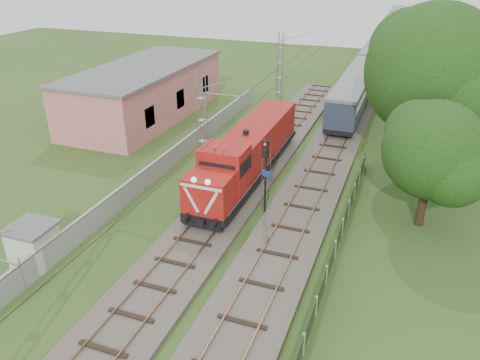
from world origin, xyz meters
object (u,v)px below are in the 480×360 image
at_px(signal_post, 265,164).
at_px(relay_hut, 34,245).
at_px(coach_rake, 383,40).
at_px(locomotive, 248,152).

height_order(signal_post, relay_hut, signal_post).
bearing_deg(signal_post, coach_rake, 87.72).
relative_size(signal_post, relay_hut, 2.18).
distance_m(coach_rake, relay_hut, 67.17).
distance_m(coach_rake, signal_post, 56.44).
bearing_deg(signal_post, locomotive, 121.78).
bearing_deg(signal_post, relay_hut, -136.54).
relative_size(locomotive, signal_post, 3.20).
bearing_deg(relay_hut, coach_rake, 79.36).
distance_m(locomotive, signal_post, 5.42).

